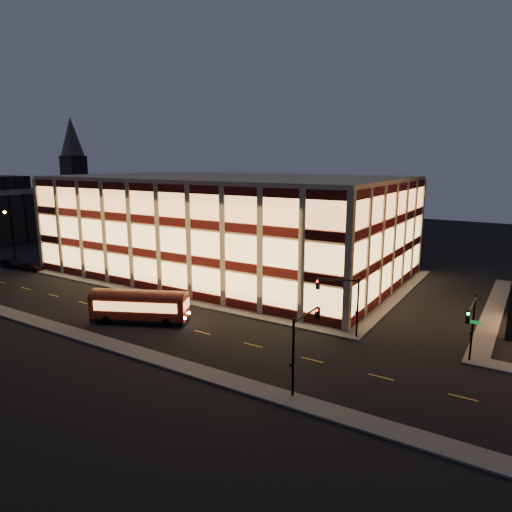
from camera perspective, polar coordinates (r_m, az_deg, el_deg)
The scene contains 16 objects.
ground at distance 56.80m, azimuth -10.88°, elevation -5.54°, with size 200.00×200.00×0.00m, color black.
sidewalk_office_south at distance 59.47m, azimuth -12.36°, elevation -4.74°, with size 54.00×2.00×0.15m, color #514F4C.
sidewalk_office_east at distance 60.58m, azimuth 17.19°, elevation -4.69°, with size 2.00×30.00×0.15m, color #514F4C.
sidewalk_tower_west at distance 58.97m, azimuth 27.60°, elevation -5.99°, with size 2.00×30.00×0.15m, color #514F4C.
sidewalk_near at distance 48.65m, azimuth -21.44°, elevation -9.08°, with size 100.00×2.00×0.15m, color #514F4C.
office_building at distance 69.87m, azimuth -3.43°, elevation 4.00°, with size 50.45×30.45×14.50m.
bg_building_a at distance 115.29m, azimuth -27.86°, elevation 4.63°, with size 18.00×28.00×10.00m, color #2D2621.
church_tower at distance 133.70m, azimuth -21.62°, elevation 7.71°, with size 5.00×5.00×18.00m, color #2D2621.
church_spire at distance 133.62m, azimuth -22.09°, elevation 13.69°, with size 6.00×6.00×10.00m, color #4C473F.
traffic_signal_far at distance 44.30m, azimuth 10.83°, elevation -4.97°, with size 3.79×1.87×6.00m.
traffic_signal_right at distance 41.03m, azimuth 25.33°, elevation -7.32°, with size 1.20×4.37×6.00m.
traffic_signal_near at distance 34.02m, azimuth 5.85°, elevation -10.04°, with size 0.32×4.45×6.00m.
street_lamp_a at distance 82.62m, azimuth -28.25°, elevation 2.58°, with size 0.44×1.22×9.02m.
trolley_bus at distance 49.81m, azimuth -14.37°, elevation -5.90°, with size 10.27×6.57×3.44m.
parked_car_0 at distance 78.73m, azimuth -26.21°, elevation -1.20°, with size 1.53×3.81×1.30m, color black.
parked_car_1 at distance 82.68m, azimuth -28.25°, elevation -0.81°, with size 1.42×4.07×1.34m, color black.
Camera 1 is at (37.25, -39.46, 16.79)m, focal length 32.00 mm.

